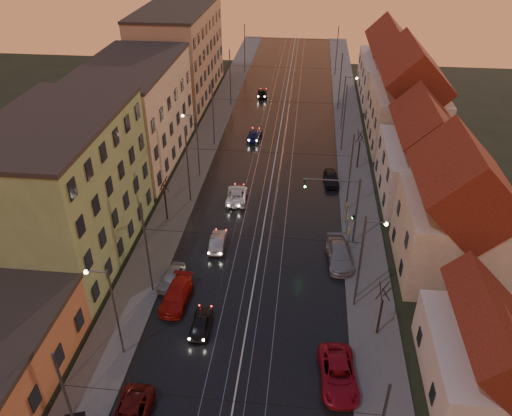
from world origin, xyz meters
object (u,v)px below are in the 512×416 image
(traffic_light_mast, at_px, (347,202))
(parked_right_2, at_px, (331,178))
(street_lamp_1, at_px, (366,252))
(parked_left_3, at_px, (172,277))
(street_lamp_0, at_px, (110,305))
(driving_car_4, at_px, (262,93))
(driving_car_1, at_px, (218,242))
(parked_right_0, at_px, (338,374))
(parked_right_1, at_px, (339,255))
(parked_left_2, at_px, (176,295))
(driving_car_2, at_px, (237,195))
(driving_car_3, at_px, (254,135))
(driving_car_0, at_px, (201,323))
(street_lamp_3, at_px, (346,98))
(street_lamp_2, at_px, (195,139))

(traffic_light_mast, relative_size, parked_right_2, 1.78)
(street_lamp_1, xyz_separation_m, parked_left_3, (-16.31, 0.17, -4.23))
(street_lamp_0, bearing_deg, driving_car_4, 84.77)
(driving_car_1, bearing_deg, parked_right_2, -131.73)
(driving_car_1, relative_size, parked_right_0, 0.73)
(traffic_light_mast, distance_m, parked_right_1, 4.97)
(parked_left_2, relative_size, parked_right_0, 0.90)
(traffic_light_mast, xyz_separation_m, parked_left_3, (-15.19, -7.83, -3.94))
(driving_car_1, xyz_separation_m, driving_car_4, (0.16, 42.87, 0.00))
(driving_car_2, bearing_deg, parked_right_1, 134.49)
(street_lamp_0, distance_m, driving_car_3, 40.13)
(driving_car_4, xyz_separation_m, parked_left_2, (-2.29, -50.84, 0.05))
(traffic_light_mast, height_order, parked_left_3, traffic_light_mast)
(driving_car_2, distance_m, driving_car_3, 16.67)
(driving_car_0, distance_m, driving_car_3, 36.39)
(traffic_light_mast, height_order, driving_car_0, traffic_light_mast)
(driving_car_4, bearing_deg, driving_car_0, 82.77)
(driving_car_0, xyz_separation_m, driving_car_2, (0.02, 19.72, 0.02))
(traffic_light_mast, xyz_separation_m, parked_right_2, (-0.92, 11.75, -3.91))
(driving_car_1, bearing_deg, driving_car_2, -96.53)
(driving_car_0, bearing_deg, traffic_light_mast, -132.40)
(street_lamp_1, xyz_separation_m, parked_right_0, (-2.10, -8.84, -4.13))
(parked_left_2, distance_m, parked_left_3, 2.47)
(street_lamp_1, xyz_separation_m, parked_right_2, (-2.04, 19.75, -4.20))
(driving_car_4, height_order, parked_left_2, parked_left_2)
(street_lamp_0, distance_m, street_lamp_3, 47.62)
(driving_car_0, height_order, parked_left_2, parked_left_2)
(traffic_light_mast, height_order, driving_car_3, traffic_light_mast)
(street_lamp_2, xyz_separation_m, parked_right_2, (16.17, -0.25, -4.20))
(parked_left_2, height_order, parked_right_2, parked_left_2)
(street_lamp_1, height_order, driving_car_0, street_lamp_1)
(driving_car_0, relative_size, parked_left_3, 0.95)
(driving_car_0, bearing_deg, driving_car_2, -90.68)
(parked_right_2, bearing_deg, driving_car_4, 105.84)
(parked_right_0, bearing_deg, street_lamp_3, 82.56)
(traffic_light_mast, relative_size, driving_car_2, 1.53)
(street_lamp_1, height_order, driving_car_4, street_lamp_1)
(street_lamp_0, xyz_separation_m, parked_right_1, (16.65, 12.85, -4.11))
(driving_car_2, height_order, parked_right_1, parked_right_1)
(street_lamp_2, distance_m, driving_car_1, 15.57)
(driving_car_1, height_order, driving_car_3, driving_car_1)
(traffic_light_mast, xyz_separation_m, parked_right_0, (-0.99, -16.84, -3.85))
(traffic_light_mast, relative_size, driving_car_4, 1.89)
(parked_right_1, bearing_deg, street_lamp_0, -147.54)
(street_lamp_0, distance_m, street_lamp_2, 28.00)
(street_lamp_3, bearing_deg, driving_car_4, 135.57)
(driving_car_0, bearing_deg, parked_left_3, -54.76)
(street_lamp_3, height_order, driving_car_3, street_lamp_3)
(street_lamp_2, xyz_separation_m, driving_car_0, (5.57, -24.90, -4.26))
(parked_left_3, distance_m, parked_right_1, 15.47)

